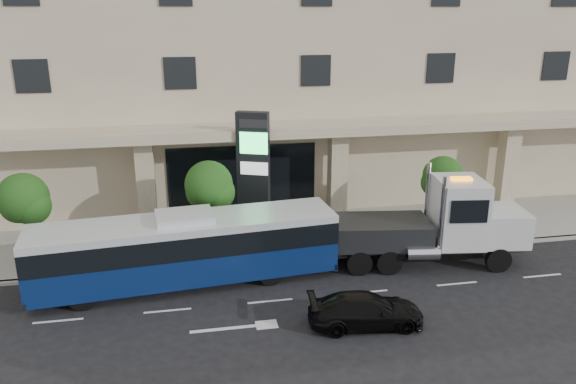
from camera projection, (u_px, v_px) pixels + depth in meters
name	position (u px, v px, depth m)	size (l,w,h in m)	color
ground	(265.00, 284.00, 23.70)	(120.00, 120.00, 0.00)	black
sidewalk	(250.00, 237.00, 28.34)	(120.00, 6.00, 0.15)	gray
curb	(258.00, 262.00, 25.54)	(120.00, 0.30, 0.15)	gray
convention_center	(226.00, 28.00, 35.02)	(60.00, 17.60, 20.00)	tan
tree_left	(24.00, 202.00, 24.32)	(2.27, 2.20, 4.22)	#422B19
tree_mid	(210.00, 188.00, 25.69)	(2.28, 2.20, 4.38)	#422B19
tree_right	(443.00, 179.00, 27.80)	(2.10, 2.00, 4.04)	#422B19
city_bus	(186.00, 248.00, 23.28)	(12.70, 3.79, 3.17)	black
tow_truck	(438.00, 225.00, 25.16)	(9.83, 3.53, 4.44)	#2D3033
black_sedan	(366.00, 310.00, 20.43)	(1.71, 4.21, 1.22)	black
signage_pylon	(254.00, 174.00, 27.56)	(1.65, 1.11, 6.28)	black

